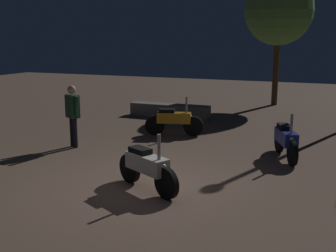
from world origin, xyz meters
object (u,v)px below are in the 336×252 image
person_rider_beside (73,111)px  motorcycle_orange_parked_right (174,120)px  motorcycle_white_foreground (147,167)px  motorcycle_blue_parked_left (286,140)px

person_rider_beside → motorcycle_orange_parked_right: bearing=-10.9°
motorcycle_orange_parked_right → person_rider_beside: (-1.87, -2.16, 0.49)m
motorcycle_white_foreground → person_rider_beside: (-3.02, 2.07, 0.49)m
person_rider_beside → motorcycle_white_foreground: bearing=-94.4°
motorcycle_blue_parked_left → motorcycle_orange_parked_right: 3.42m
motorcycle_white_foreground → motorcycle_orange_parked_right: size_ratio=0.93×
motorcycle_blue_parked_left → person_rider_beside: 5.21m
motorcycle_blue_parked_left → person_rider_beside: (-5.09, -0.99, 0.49)m
motorcycle_orange_parked_right → person_rider_beside: size_ratio=1.03×
motorcycle_orange_parked_right → person_rider_beside: person_rider_beside is taller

